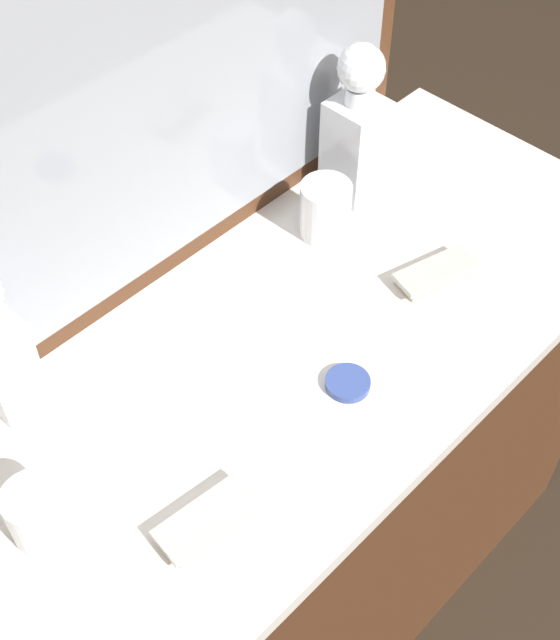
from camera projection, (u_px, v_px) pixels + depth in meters
The scene contains 10 objects.
ground_plane at pixel (280, 602), 2.00m from camera, with size 6.00×6.00×0.00m, color #2D2319.
dresser at pixel (280, 503), 1.67m from camera, with size 1.38×0.56×0.90m.
dresser_mirror at pixel (138, 72), 1.17m from camera, with size 1.08×0.03×0.74m.
crystal_decanter_left at pixel (2, 356), 1.19m from camera, with size 0.07×0.07×0.26m.
crystal_decanter_far_right at pixel (356, 136), 1.49m from camera, with size 0.09×0.09×0.29m.
crystal_tumbler_rear at pixel (325, 212), 1.47m from camera, with size 0.09×0.09×0.10m.
crystal_tumbler_far_left at pixel (38, 515), 1.11m from camera, with size 0.08×0.08×0.08m.
silver_brush_left at pixel (207, 521), 1.13m from camera, with size 0.14×0.07×0.02m.
silver_brush_center at pixel (435, 273), 1.42m from camera, with size 0.15×0.09×0.02m.
porcelain_dish at pixel (348, 383), 1.29m from camera, with size 0.07×0.07×0.01m.
Camera 1 is at (-0.60, -0.58, 1.93)m, focal length 49.67 mm.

